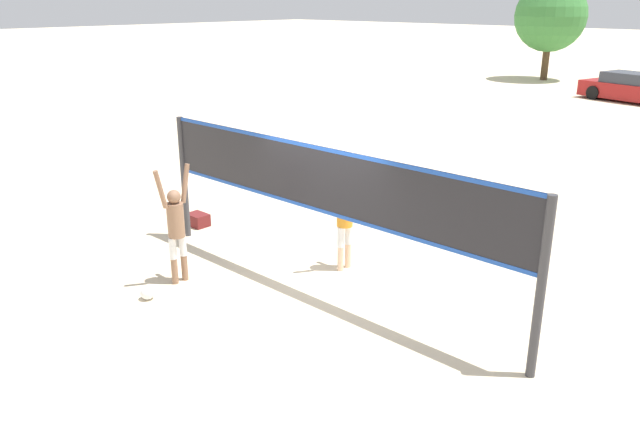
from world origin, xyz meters
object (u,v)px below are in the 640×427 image
player_spiker (176,223)px  parked_car_near (631,89)px  player_blocker (345,213)px  gear_bag (198,220)px  tree_left_cluster (551,16)px  volleyball_net (320,191)px  volleyball (147,293)px

player_spiker → parked_car_near: bearing=2.2°
player_blocker → gear_bag: bearing=-83.5°
player_blocker → parked_car_near: size_ratio=0.41×
player_blocker → tree_left_cluster: bearing=-162.3°
player_blocker → tree_left_cluster: size_ratio=0.35×
volleyball_net → volleyball: 3.21m
volleyball → gear_bag: gear_bag is taller
player_blocker → parked_car_near: 23.66m
tree_left_cluster → parked_car_near: bearing=-38.8°
player_spiker → tree_left_cluster: size_ratio=0.36×
player_blocker → gear_bag: (-3.73, -0.43, -0.91)m
player_blocker → gear_bag: 3.86m
volleyball_net → player_blocker: volleyball_net is taller
tree_left_cluster → player_blocker: bearing=-72.3°
parked_car_near → volleyball: bearing=-73.4°
player_spiker → gear_bag: player_spiker is taller
player_spiker → volleyball: size_ratio=8.83×
volleyball_net → tree_left_cluster: size_ratio=1.32×
player_blocker → volleyball: (-1.53, -3.05, -0.93)m
player_spiker → volleyball: player_spiker is taller
player_blocker → volleyball: player_blocker is taller
player_spiker → volleyball: (0.17, -0.74, -0.94)m
gear_bag → tree_left_cluster: bearing=100.6°
player_spiker → tree_left_cluster: tree_left_cluster is taller
tree_left_cluster → gear_bag: bearing=-79.4°
volleyball_net → gear_bag: volleyball_net is taller
volleyball_net → player_blocker: 1.16m
volleyball_net → player_spiker: size_ratio=3.70×
gear_bag → parked_car_near: bearing=87.5°
volleyball_net → volleyball: size_ratio=32.65×
player_spiker → tree_left_cluster: 32.02m
parked_car_near → tree_left_cluster: bearing=155.3°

